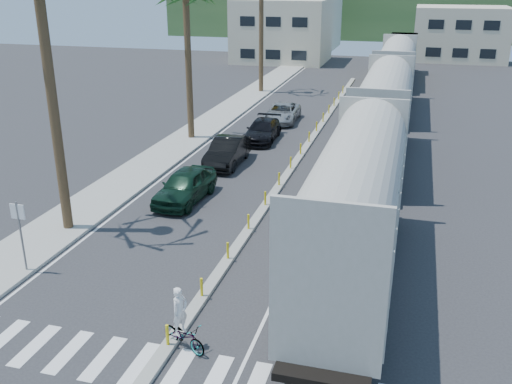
% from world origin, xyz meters
% --- Properties ---
extents(ground, '(140.00, 140.00, 0.00)m').
position_xyz_m(ground, '(0.00, 0.00, 0.00)').
color(ground, '#28282B').
rests_on(ground, ground).
extents(sidewalk, '(3.00, 90.00, 0.15)m').
position_xyz_m(sidewalk, '(-8.50, 25.00, 0.07)').
color(sidewalk, gray).
rests_on(sidewalk, ground).
extents(rails, '(1.56, 100.00, 0.06)m').
position_xyz_m(rails, '(5.00, 28.00, 0.03)').
color(rails, black).
rests_on(rails, ground).
extents(median, '(0.45, 60.00, 0.85)m').
position_xyz_m(median, '(0.00, 19.96, 0.09)').
color(median, gray).
rests_on(median, ground).
extents(crosswalk, '(14.00, 2.20, 0.01)m').
position_xyz_m(crosswalk, '(0.00, -2.00, 0.01)').
color(crosswalk, silver).
rests_on(crosswalk, ground).
extents(lane_markings, '(9.42, 90.00, 0.01)m').
position_xyz_m(lane_markings, '(-2.15, 25.00, 0.00)').
color(lane_markings, silver).
rests_on(lane_markings, ground).
extents(freight_train, '(3.00, 60.94, 5.85)m').
position_xyz_m(freight_train, '(5.00, 25.18, 2.91)').
color(freight_train, '#A7A699').
rests_on(freight_train, ground).
extents(street_sign, '(0.60, 0.08, 3.00)m').
position_xyz_m(street_sign, '(-7.30, 2.00, 1.97)').
color(street_sign, slate).
rests_on(street_sign, ground).
extents(buildings, '(38.00, 27.00, 10.00)m').
position_xyz_m(buildings, '(-6.41, 71.66, 4.36)').
color(buildings, beige).
rests_on(buildings, ground).
extents(hillside, '(80.00, 20.00, 12.00)m').
position_xyz_m(hillside, '(0.00, 100.00, 6.00)').
color(hillside, '#385628').
rests_on(hillside, ground).
extents(car_lead, '(2.43, 5.06, 1.66)m').
position_xyz_m(car_lead, '(-4.19, 10.78, 0.83)').
color(car_lead, black).
rests_on(car_lead, ground).
extents(car_second, '(1.91, 5.05, 1.64)m').
position_xyz_m(car_second, '(-4.00, 17.13, 0.82)').
color(car_second, black).
rests_on(car_second, ground).
extents(car_third, '(2.43, 5.17, 1.45)m').
position_xyz_m(car_third, '(-3.32, 22.94, 0.73)').
color(car_third, black).
rests_on(car_third, ground).
extents(car_rear, '(2.80, 5.36, 1.44)m').
position_xyz_m(car_rear, '(-3.24, 28.73, 0.72)').
color(car_rear, '#9B9E9F').
rests_on(car_rear, ground).
extents(cyclist, '(1.86, 2.16, 2.12)m').
position_xyz_m(cyclist, '(0.48, -0.85, 0.66)').
color(cyclist, '#9EA0A5').
rests_on(cyclist, ground).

